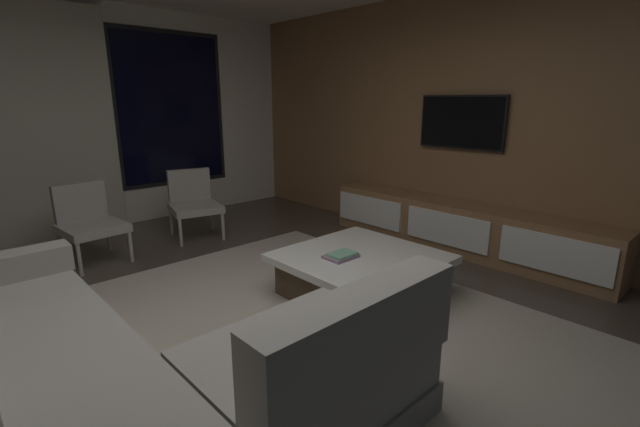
{
  "coord_description": "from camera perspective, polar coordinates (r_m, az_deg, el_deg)",
  "views": [
    {
      "loc": [
        -1.33,
        -2.12,
        1.58
      ],
      "look_at": [
        0.87,
        0.22,
        0.73
      ],
      "focal_mm": 24.28,
      "sensor_mm": 36.0,
      "label": 1
    }
  ],
  "objects": [
    {
      "name": "floor",
      "position": [
        2.96,
        -9.83,
        -17.71
      ],
      "size": [
        9.2,
        9.2,
        0.0
      ],
      "primitive_type": "plane",
      "color": "#473D33"
    },
    {
      "name": "back_wall_with_window",
      "position": [
        5.88,
        -31.3,
        10.37
      ],
      "size": [
        6.6,
        0.3,
        2.7
      ],
      "color": "silver",
      "rests_on": "floor"
    },
    {
      "name": "media_wall",
      "position": [
        4.88,
        21.36,
        11.09
      ],
      "size": [
        0.12,
        7.8,
        2.7
      ],
      "color": "#8E6642",
      "rests_on": "floor"
    },
    {
      "name": "area_rug",
      "position": [
        3.06,
        -3.08,
        -16.15
      ],
      "size": [
        3.2,
        3.8,
        0.01
      ],
      "primitive_type": "cube",
      "color": "#ADA391",
      "rests_on": "floor"
    },
    {
      "name": "sectional_couch",
      "position": [
        2.41,
        -26.06,
        -19.18
      ],
      "size": [
        1.98,
        2.5,
        0.82
      ],
      "color": "gray",
      "rests_on": "floor"
    },
    {
      "name": "coffee_table",
      "position": [
        3.6,
        5.37,
        -8.01
      ],
      "size": [
        1.16,
        1.16,
        0.36
      ],
      "color": "#453524",
      "rests_on": "floor"
    },
    {
      "name": "book_stack_on_coffee_table",
      "position": [
        3.46,
        2.84,
        -5.54
      ],
      "size": [
        0.25,
        0.19,
        0.04
      ],
      "color": "gray",
      "rests_on": "coffee_table"
    },
    {
      "name": "accent_chair_near_window",
      "position": [
        5.31,
        -16.37,
        1.71
      ],
      "size": [
        0.66,
        0.67,
        0.78
      ],
      "color": "#B2ADA0",
      "rests_on": "floor"
    },
    {
      "name": "accent_chair_by_curtain",
      "position": [
        4.86,
        -28.25,
        -0.66
      ],
      "size": [
        0.59,
        0.61,
        0.78
      ],
      "color": "#B2ADA0",
      "rests_on": "floor"
    },
    {
      "name": "media_console",
      "position": [
        4.83,
        18.11,
        -1.93
      ],
      "size": [
        0.46,
        3.1,
        0.52
      ],
      "color": "#8E6642",
      "rests_on": "floor"
    },
    {
      "name": "mounted_tv",
      "position": [
        4.9,
        18.13,
        11.37
      ],
      "size": [
        0.05,
        0.96,
        0.56
      ],
      "color": "black"
    }
  ]
}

